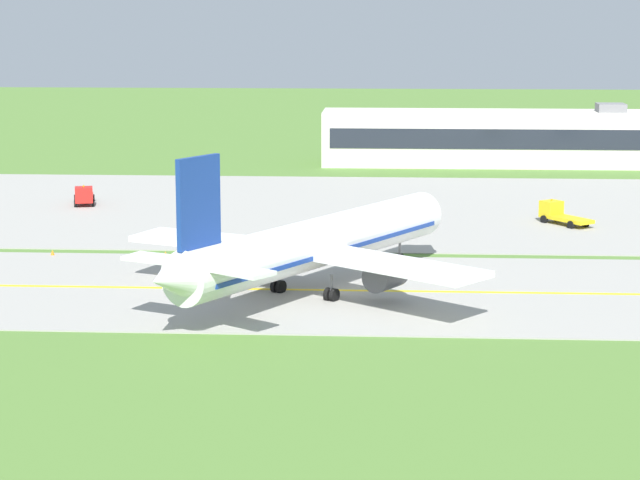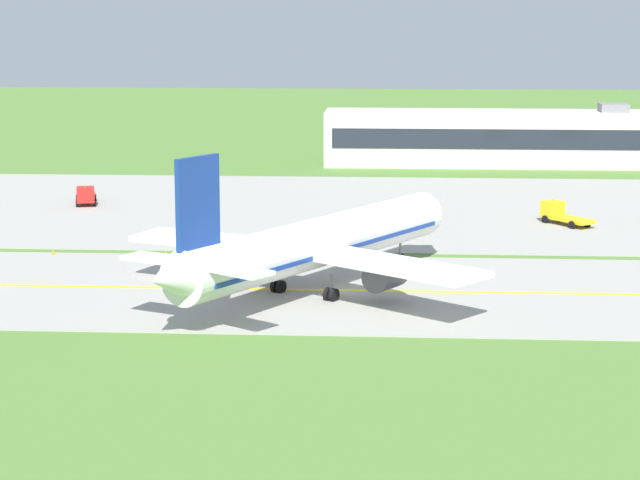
# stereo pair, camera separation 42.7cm
# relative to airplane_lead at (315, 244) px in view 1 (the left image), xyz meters

# --- Properties ---
(ground_plane) EXTENTS (500.00, 500.00, 0.00)m
(ground_plane) POSITION_rel_airplane_lead_xyz_m (1.80, 0.96, -4.13)
(ground_plane) COLOR #517A33
(taxiway_strip) EXTENTS (240.00, 28.00, 0.10)m
(taxiway_strip) POSITION_rel_airplane_lead_xyz_m (1.80, 0.96, -4.08)
(taxiway_strip) COLOR #9E9B93
(taxiway_strip) RESTS_ON ground
(apron_pad) EXTENTS (140.00, 52.00, 0.10)m
(apron_pad) POSITION_rel_airplane_lead_xyz_m (11.80, 42.96, -4.08)
(apron_pad) COLOR #9E9B93
(apron_pad) RESTS_ON ground
(taxiway_centreline) EXTENTS (220.00, 0.60, 0.01)m
(taxiway_centreline) POSITION_rel_airplane_lead_xyz_m (1.80, 0.96, -4.03)
(taxiway_centreline) COLOR yellow
(taxiway_centreline) RESTS_ON taxiway_strip
(airplane_lead) EXTENTS (29.81, 35.79, 12.70)m
(airplane_lead) POSITION_rel_airplane_lead_xyz_m (0.00, 0.00, 0.00)
(airplane_lead) COLOR white
(airplane_lead) RESTS_ON ground
(service_truck_fuel) EXTENTS (3.55, 6.70, 2.59)m
(service_truck_fuel) POSITION_rel_airplane_lead_xyz_m (-29.83, 43.14, -2.95)
(service_truck_fuel) COLOR red
(service_truck_fuel) RESTS_ON ground
(service_truck_catering) EXTENTS (5.43, 6.38, 2.59)m
(service_truck_catering) POSITION_rel_airplane_lead_xyz_m (23.98, 33.89, -2.95)
(service_truck_catering) COLOR yellow
(service_truck_catering) RESTS_ON ground
(terminal_building) EXTENTS (59.54, 10.06, 9.09)m
(terminal_building) POSITION_rel_airplane_lead_xyz_m (25.66, 83.76, -0.17)
(terminal_building) COLOR beige
(terminal_building) RESTS_ON ground
(traffic_cone_near_edge) EXTENTS (0.44, 0.44, 0.60)m
(traffic_cone_near_edge) POSITION_rel_airplane_lead_xyz_m (-14.83, 13.79, -3.83)
(traffic_cone_near_edge) COLOR orange
(traffic_cone_near_edge) RESTS_ON ground
(traffic_cone_mid_edge) EXTENTS (0.44, 0.44, 0.60)m
(traffic_cone_mid_edge) POSITION_rel_airplane_lead_xyz_m (-25.52, 13.85, -3.83)
(traffic_cone_mid_edge) COLOR orange
(traffic_cone_mid_edge) RESTS_ON ground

